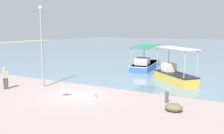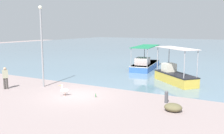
% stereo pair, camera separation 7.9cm
% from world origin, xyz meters
% --- Properties ---
extents(ground, '(120.00, 120.00, 0.00)m').
position_xyz_m(ground, '(0.00, 0.00, 0.00)').
color(ground, gray).
extents(harbor_water, '(110.00, 90.00, 0.00)m').
position_xyz_m(harbor_water, '(0.00, 48.00, 0.00)').
color(harbor_water, slate).
rests_on(harbor_water, ground).
extents(fishing_boat_far_left, '(2.82, 6.56, 2.58)m').
position_xyz_m(fishing_boat_far_left, '(0.08, 12.80, 0.59)').
color(fishing_boat_far_left, '#3461B5').
rests_on(fishing_boat_far_left, harbor_water).
extents(fishing_boat_near_right, '(4.39, 4.20, 2.99)m').
position_xyz_m(fishing_boat_near_right, '(4.90, 7.20, 0.66)').
color(fishing_boat_near_right, gold).
rests_on(fishing_boat_near_right, harbor_water).
extents(pelican, '(0.73, 0.53, 0.80)m').
position_xyz_m(pelican, '(-0.72, -0.46, 0.38)').
color(pelican, '#E0997A').
rests_on(pelican, ground).
extents(lamp_post, '(0.28, 0.28, 6.30)m').
position_xyz_m(lamp_post, '(-3.88, 0.83, 3.51)').
color(lamp_post, gray).
rests_on(lamp_post, ground).
extents(mooring_bollard, '(0.23, 0.23, 0.78)m').
position_xyz_m(mooring_bollard, '(5.93, 1.27, 0.42)').
color(mooring_bollard, '#47474C').
rests_on(mooring_bollard, ground).
extents(fisherman_standing, '(0.41, 0.45, 1.69)m').
position_xyz_m(fisherman_standing, '(-5.90, -1.09, 0.91)').
color(fisherman_standing, '#423E3A').
rests_on(fisherman_standing, ground).
extents(net_pile, '(1.01, 0.86, 0.46)m').
position_xyz_m(net_pile, '(6.73, -0.13, 0.23)').
color(net_pile, brown).
rests_on(net_pile, ground).
extents(glass_bottle, '(0.07, 0.07, 0.27)m').
position_xyz_m(glass_bottle, '(1.38, 0.23, 0.11)').
color(glass_bottle, '#3F7F4C').
rests_on(glass_bottle, ground).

